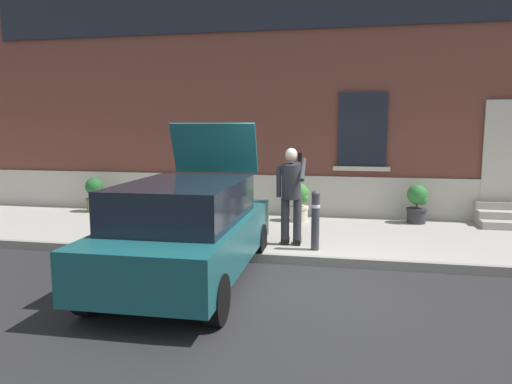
{
  "coord_description": "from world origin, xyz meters",
  "views": [
    {
      "loc": [
        0.59,
        -6.6,
        2.27
      ],
      "look_at": [
        -1.04,
        1.6,
        1.1
      ],
      "focal_mm": 32.85,
      "sensor_mm": 36.0,
      "label": 1
    }
  ],
  "objects": [
    {
      "name": "building_facade",
      "position": [
        0.01,
        5.29,
        3.73
      ],
      "size": [
        24.0,
        1.52,
        7.5
      ],
      "color": "brown",
      "rests_on": "ground"
    },
    {
      "name": "person_on_phone",
      "position": [
        -0.4,
        1.59,
        1.15
      ],
      "size": [
        0.51,
        0.48,
        1.75
      ],
      "rotation": [
        0.0,
        0.0,
        -0.26
      ],
      "color": "#2D2D33",
      "rests_on": "sidewalk"
    },
    {
      "name": "sidewalk",
      "position": [
        0.0,
        2.8,
        0.07
      ],
      "size": [
        24.0,
        3.6,
        0.15
      ],
      "primitive_type": "cube",
      "color": "#99968E",
      "rests_on": "ground"
    },
    {
      "name": "planter_cream",
      "position": [
        -0.48,
        3.81,
        0.61
      ],
      "size": [
        0.44,
        0.44,
        0.86
      ],
      "color": "beige",
      "rests_on": "sidewalk"
    },
    {
      "name": "ground_plane",
      "position": [
        0.0,
        0.0,
        0.0
      ],
      "size": [
        80.0,
        80.0,
        0.0
      ],
      "primitive_type": "plane",
      "color": "#232326"
    },
    {
      "name": "planter_olive",
      "position": [
        -5.63,
        3.99,
        0.61
      ],
      "size": [
        0.44,
        0.44,
        0.86
      ],
      "color": "#606B38",
      "rests_on": "sidewalk"
    },
    {
      "name": "planter_terracotta",
      "position": [
        -3.05,
        3.98,
        0.61
      ],
      "size": [
        0.44,
        0.44,
        0.86
      ],
      "color": "#B25B38",
      "rests_on": "sidewalk"
    },
    {
      "name": "hatchback_car_teal",
      "position": [
        -1.68,
        -0.26,
        0.8
      ],
      "size": [
        1.84,
        4.09,
        2.34
      ],
      "color": "#165156",
      "rests_on": "ground"
    },
    {
      "name": "curb_edge",
      "position": [
        0.0,
        0.94,
        0.07
      ],
      "size": [
        24.0,
        0.12,
        0.15
      ],
      "primitive_type": "cube",
      "color": "gray",
      "rests_on": "ground"
    },
    {
      "name": "planter_charcoal",
      "position": [
        2.1,
        4.08,
        0.61
      ],
      "size": [
        0.44,
        0.44,
        0.86
      ],
      "color": "#2D2D30",
      "rests_on": "sidewalk"
    },
    {
      "name": "bollard_near_person",
      "position": [
        0.05,
        1.35,
        0.71
      ],
      "size": [
        0.15,
        0.15,
        1.04
      ],
      "color": "#333338",
      "rests_on": "sidewalk"
    },
    {
      "name": "entrance_stoop",
      "position": [
        4.08,
        4.23,
        0.34
      ],
      "size": [
        1.44,
        0.96,
        0.48
      ],
      "color": "#9E998E",
      "rests_on": "sidewalk"
    }
  ]
}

